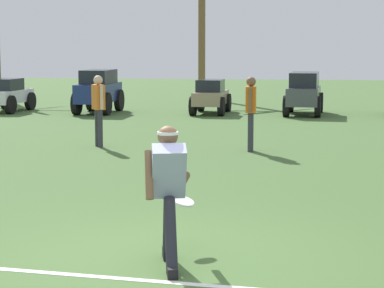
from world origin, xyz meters
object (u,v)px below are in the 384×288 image
object	(u,v)px
frisbee_thrower	(169,188)
teammate_near_sideline	(251,107)
frisbee_in_flight	(183,201)
parked_car_slot_d	(304,92)
parked_car_slot_c	(211,96)
parked_car_slot_a	(7,95)
teammate_deep	(98,104)
palm_tree_left_of_centre	(201,10)
parked_car_slot_b	(98,90)

from	to	relation	value
frisbee_thrower	teammate_near_sideline	distance (m)	8.24
frisbee_in_flight	parked_car_slot_d	size ratio (longest dim) A/B	0.15
frisbee_in_flight	parked_car_slot_c	distance (m)	15.95
parked_car_slot_c	parked_car_slot_a	bearing A→B (deg)	-177.97
teammate_deep	parked_car_slot_d	world-z (taller)	teammate_deep
frisbee_thrower	teammate_near_sideline	bearing A→B (deg)	87.44
teammate_deep	palm_tree_left_of_centre	distance (m)	14.97
frisbee_thrower	parked_car_slot_a	bearing A→B (deg)	116.45
teammate_near_sideline	parked_car_slot_a	distance (m)	11.76
parked_car_slot_a	palm_tree_left_of_centre	world-z (taller)	palm_tree_left_of_centre
teammate_deep	parked_car_slot_b	size ratio (longest dim) A/B	0.66
teammate_near_sideline	palm_tree_left_of_centre	bearing A→B (deg)	100.90
frisbee_in_flight	parked_car_slot_c	bearing A→B (deg)	95.13
parked_car_slot_b	parked_car_slot_c	world-z (taller)	parked_car_slot_b
frisbee_thrower	parked_car_slot_b	world-z (taller)	frisbee_thrower
parked_car_slot_a	parked_car_slot_b	distance (m)	3.09
teammate_near_sideline	parked_car_slot_d	xyz separation A→B (m)	(1.22, 8.44, -0.22)
parked_car_slot_d	teammate_deep	bearing A→B (deg)	-119.05
frisbee_in_flight	palm_tree_left_of_centre	size ratio (longest dim) A/B	0.06
teammate_deep	parked_car_slot_c	xyz separation A→B (m)	(1.57, 8.10, -0.38)
parked_car_slot_d	palm_tree_left_of_centre	distance (m)	8.24
teammate_near_sideline	parked_car_slot_a	bearing A→B (deg)	136.31
parked_car_slot_c	palm_tree_left_of_centre	distance (m)	7.37
parked_car_slot_b	parked_car_slot_d	world-z (taller)	parked_car_slot_b
parked_car_slot_a	palm_tree_left_of_centre	size ratio (longest dim) A/B	0.40
teammate_near_sideline	parked_car_slot_c	distance (m)	8.55
teammate_near_sideline	parked_car_slot_b	size ratio (longest dim) A/B	0.66
frisbee_in_flight	teammate_deep	size ratio (longest dim) A/B	0.23
teammate_deep	parked_car_slot_a	size ratio (longest dim) A/B	0.69
frisbee_thrower	parked_car_slot_b	bearing A→B (deg)	107.13
parked_car_slot_a	parked_car_slot_d	world-z (taller)	parked_car_slot_d
parked_car_slot_d	palm_tree_left_of_centre	size ratio (longest dim) A/B	0.43
parked_car_slot_a	parked_car_slot_d	xyz separation A→B (m)	(9.71, 0.32, 0.16)
frisbee_thrower	frisbee_in_flight	distance (m)	0.75
parked_car_slot_a	teammate_deep	bearing A→B (deg)	-56.68
frisbee_thrower	teammate_deep	distance (m)	8.99
parked_car_slot_b	parked_car_slot_d	size ratio (longest dim) A/B	0.96
frisbee_thrower	palm_tree_left_of_centre	world-z (taller)	palm_tree_left_of_centre
frisbee_in_flight	parked_car_slot_a	size ratio (longest dim) A/B	0.16
parked_car_slot_a	palm_tree_left_of_centre	xyz separation A→B (m)	(5.61, 6.87, 3.01)
frisbee_thrower	frisbee_in_flight	size ratio (longest dim) A/B	3.94
frisbee_in_flight	parked_car_slot_d	xyz separation A→B (m)	(1.55, 15.97, 0.21)
frisbee_in_flight	palm_tree_left_of_centre	xyz separation A→B (m)	(-2.56, 22.52, 3.07)
frisbee_in_flight	palm_tree_left_of_centre	bearing A→B (deg)	96.47
parked_car_slot_d	frisbee_thrower	bearing A→B (deg)	-95.43
parked_car_slot_a	parked_car_slot_c	world-z (taller)	same
parked_car_slot_a	parked_car_slot_b	world-z (taller)	parked_car_slot_b
frisbee_thrower	parked_car_slot_c	bearing A→B (deg)	94.79
teammate_near_sideline	palm_tree_left_of_centre	size ratio (longest dim) A/B	0.28
frisbee_thrower	parked_car_slot_a	distance (m)	18.26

